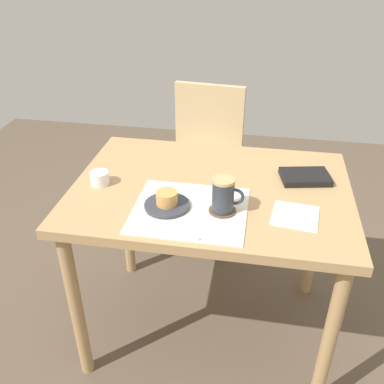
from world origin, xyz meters
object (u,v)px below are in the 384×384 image
Objects in this scene: pastry_plate at (167,205)px; small_book at (305,177)px; sugar_bowl at (100,178)px; pastry at (167,198)px; coffee_mug at (224,195)px; dining_table at (210,208)px; wooden_chair at (203,158)px.

small_book is at bearing 30.45° from pastry_plate.
pastry is at bearing -21.94° from sugar_bowl.
coffee_mug reaches higher than pastry_plate.
small_book is (0.28, 0.27, -0.06)m from coffee_mug.
coffee_mug is at bearing 1.64° from pastry_plate.
dining_table is at bearing -173.30° from small_book.
coffee_mug is 0.40m from small_book.
pastry_plate is 2.13× the size of pastry.
pastry_plate is 1.30× the size of coffee_mug.
sugar_bowl reaches higher than dining_table.
coffee_mug is (0.19, 0.01, 0.06)m from pastry_plate.
wooden_chair is 4.79× the size of small_book.
wooden_chair is 7.18× the size of coffee_mug.
coffee_mug is at bearing -12.86° from sugar_bowl.
sugar_bowl is (-0.28, 0.11, 0.02)m from pastry_plate.
pastry_plate is 0.55m from small_book.
pastry_plate is at bearing -128.02° from dining_table.
pastry_plate is at bearing 0.00° from pastry.
wooden_chair is at bearing 90.54° from pastry.
dining_table is 5.70× the size of small_book.
sugar_bowl is (-0.27, -0.80, 0.29)m from wooden_chair.
small_book is at bearing 30.45° from pastry.
pastry_plate is 2.24× the size of sugar_bowl.
dining_table is at bearing 111.26° from coffee_mug.
sugar_bowl is at bearing 158.06° from pastry.
pastry is 0.55m from small_book.
pastry reaches higher than dining_table.
coffee_mug is (0.06, -0.16, 0.17)m from dining_table.
pastry_plate is at bearing -178.36° from coffee_mug.
sugar_bowl is at bearing 158.06° from pastry_plate.
small_book is (0.76, 0.17, -0.01)m from sugar_bowl.
pastry is at bearing 0.00° from pastry_plate.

